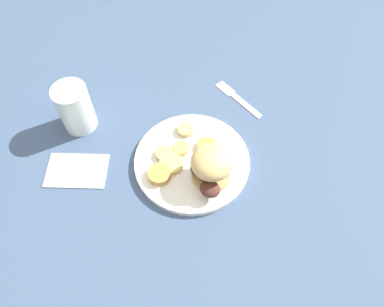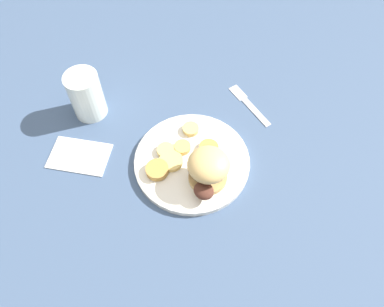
% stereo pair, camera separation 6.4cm
% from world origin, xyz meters
% --- Properties ---
extents(ground_plane, '(4.00, 4.00, 0.00)m').
position_xyz_m(ground_plane, '(0.00, 0.00, 0.00)').
color(ground_plane, '#3D5170').
extents(dinner_plate, '(0.25, 0.25, 0.02)m').
position_xyz_m(dinner_plate, '(0.00, 0.00, 0.01)').
color(dinner_plate, white).
rests_on(dinner_plate, ground_plane).
extents(sandwich, '(0.10, 0.12, 0.08)m').
position_xyz_m(sandwich, '(-0.06, 0.00, 0.06)').
color(sandwich, tan).
rests_on(sandwich, dinner_plate).
extents(potato_round_0, '(0.05, 0.05, 0.01)m').
position_xyz_m(potato_round_0, '(0.02, 0.04, 0.02)').
color(potato_round_0, '#DBB766').
rests_on(potato_round_0, dinner_plate).
extents(potato_round_1, '(0.04, 0.04, 0.01)m').
position_xyz_m(potato_round_1, '(0.05, 0.03, 0.02)').
color(potato_round_1, '#DBB766').
rests_on(potato_round_1, dinner_plate).
extents(potato_round_2, '(0.04, 0.04, 0.01)m').
position_xyz_m(potato_round_2, '(0.07, -0.04, 0.02)').
color(potato_round_2, '#DBB766').
rests_on(potato_round_2, dinner_plate).
extents(potato_round_3, '(0.05, 0.05, 0.01)m').
position_xyz_m(potato_round_3, '(0.02, 0.08, 0.02)').
color(potato_round_3, '#BC8942').
rests_on(potato_round_3, dinner_plate).
extents(potato_round_4, '(0.04, 0.04, 0.01)m').
position_xyz_m(potato_round_4, '(0.04, -0.00, 0.02)').
color(potato_round_4, tan).
rests_on(potato_round_4, dinner_plate).
extents(potato_round_5, '(0.04, 0.04, 0.01)m').
position_xyz_m(potato_round_5, '(0.00, -0.05, 0.02)').
color(potato_round_5, '#BC8942').
rests_on(potato_round_5, dinner_plate).
extents(fork, '(0.15, 0.03, 0.00)m').
position_xyz_m(fork, '(0.05, -0.21, 0.00)').
color(fork, silver).
rests_on(fork, ground_plane).
extents(drinking_glass, '(0.08, 0.08, 0.12)m').
position_xyz_m(drinking_glass, '(0.26, 0.11, 0.06)').
color(drinking_glass, silver).
rests_on(drinking_glass, ground_plane).
extents(napkin, '(0.15, 0.15, 0.01)m').
position_xyz_m(napkin, '(0.16, 0.19, 0.00)').
color(napkin, white).
rests_on(napkin, ground_plane).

